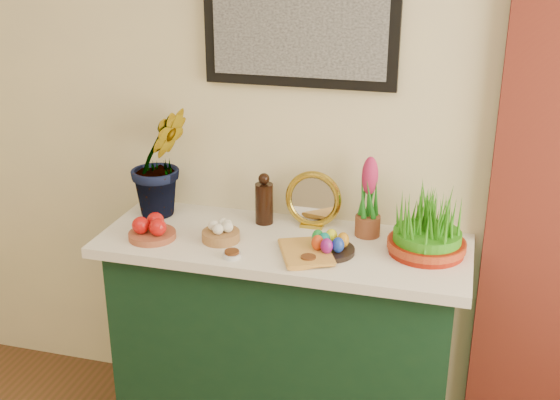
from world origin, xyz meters
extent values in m
cube|color=beige|center=(0.00, 2.25, 1.35)|extent=(4.00, 0.04, 2.70)
cube|color=black|center=(0.07, 2.23, 1.70)|extent=(0.74, 0.03, 0.54)
cube|color=#A5A5A5|center=(0.07, 2.21, 1.70)|extent=(0.66, 0.01, 0.46)
cube|color=#12311D|center=(0.07, 2.00, 0.42)|extent=(1.30, 0.45, 0.85)
cube|color=white|center=(0.07, 2.00, 0.87)|extent=(1.40, 0.55, 0.04)
imported|color=#1E791E|center=(-0.48, 2.12, 1.19)|extent=(0.39, 0.39, 0.59)
cylinder|color=#9C4C30|center=(-0.42, 1.88, 0.90)|extent=(0.21, 0.21, 0.03)
cylinder|color=#AB7245|center=(-0.16, 1.93, 0.91)|extent=(0.16, 0.16, 0.04)
cylinder|color=black|center=(-0.05, 2.14, 0.97)|extent=(0.07, 0.07, 0.16)
sphere|color=black|center=(-0.05, 2.14, 1.08)|extent=(0.05, 0.05, 0.05)
cube|color=gold|center=(0.15, 2.15, 0.90)|extent=(0.09, 0.05, 0.01)
torus|color=gold|center=(0.15, 2.16, 1.00)|extent=(0.23, 0.05, 0.23)
cylinder|color=silver|center=(0.15, 2.16, 1.00)|extent=(0.17, 0.03, 0.17)
imported|color=gold|center=(0.10, 1.86, 0.91)|extent=(0.24, 0.27, 0.03)
cylinder|color=silver|center=(-0.07, 1.81, 0.90)|extent=(0.07, 0.07, 0.02)
cylinder|color=#592D14|center=(-0.07, 1.81, 0.91)|extent=(0.05, 0.05, 0.01)
cylinder|color=silver|center=(0.20, 1.83, 0.90)|extent=(0.07, 0.07, 0.02)
cylinder|color=#592D14|center=(0.20, 1.83, 0.91)|extent=(0.05, 0.05, 0.01)
cylinder|color=black|center=(0.26, 1.94, 0.90)|extent=(0.21, 0.21, 0.02)
ellipsoid|color=red|center=(0.22, 1.91, 0.94)|extent=(0.04, 0.04, 0.06)
ellipsoid|color=#1737A7|center=(0.30, 1.91, 0.94)|extent=(0.04, 0.04, 0.06)
ellipsoid|color=#F8F91B|center=(0.26, 1.98, 0.94)|extent=(0.04, 0.04, 0.06)
ellipsoid|color=#1A8F32|center=(0.21, 1.96, 0.94)|extent=(0.04, 0.04, 0.06)
ellipsoid|color=orange|center=(0.30, 1.96, 0.94)|extent=(0.04, 0.04, 0.06)
ellipsoid|color=#7F1778|center=(0.26, 1.89, 0.94)|extent=(0.04, 0.04, 0.06)
ellipsoid|color=#0B8A7C|center=(0.24, 1.94, 0.94)|extent=(0.04, 0.04, 0.06)
cylinder|color=brown|center=(0.37, 2.13, 0.93)|extent=(0.10, 0.10, 0.08)
ellipsoid|color=#BC2559|center=(0.37, 2.13, 1.13)|extent=(0.06, 0.06, 0.15)
cylinder|color=maroon|center=(0.60, 2.03, 0.91)|extent=(0.27, 0.27, 0.05)
cylinder|color=#A11016|center=(0.60, 2.03, 0.92)|extent=(0.28, 0.28, 0.03)
camera|label=1|loc=(0.70, -0.33, 2.00)|focal=45.00mm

